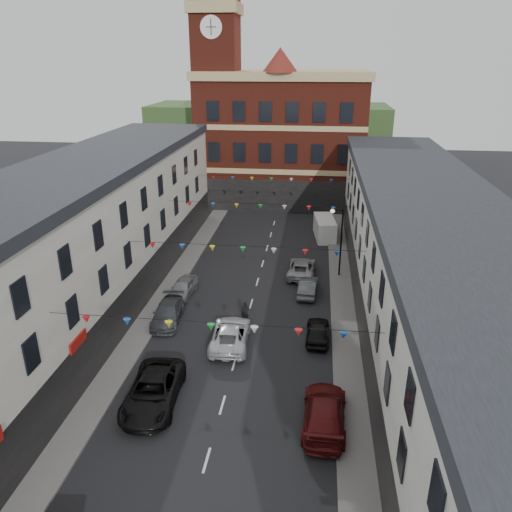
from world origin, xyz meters
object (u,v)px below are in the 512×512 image
at_px(pedestrian, 245,312).
at_px(car_right_e, 308,287).
at_px(car_left_d, 168,313).
at_px(car_right_f, 302,268).
at_px(car_left_e, 183,288).
at_px(street_lamp, 339,233).
at_px(car_right_d, 318,331).
at_px(car_left_c, 153,391).
at_px(moving_car, 230,334).
at_px(car_right_c, 324,412).
at_px(white_van, 325,228).

bearing_deg(pedestrian, car_right_e, 61.91).
distance_m(car_left_d, car_right_f, 13.01).
xyz_separation_m(car_left_d, car_left_e, (0.00, 4.15, 0.00)).
bearing_deg(street_lamp, car_right_e, -121.54).
relative_size(car_right_d, car_right_f, 0.78).
bearing_deg(street_lamp, car_left_d, -142.00).
bearing_deg(car_left_c, car_right_f, 64.82).
bearing_deg(street_lamp, car_left_c, -119.28).
distance_m(car_right_d, car_right_e, 6.85).
bearing_deg(moving_car, street_lamp, -124.15).
xyz_separation_m(car_right_f, pedestrian, (-3.65, -8.71, 0.10)).
relative_size(car_left_c, car_left_e, 1.45).
xyz_separation_m(car_left_c, car_left_e, (-1.79, 13.03, -0.12)).
xyz_separation_m(street_lamp, moving_car, (-7.15, -11.82, -3.19)).
xyz_separation_m(car_right_d, car_right_f, (-1.45, 10.47, 0.03)).
relative_size(car_left_c, car_right_f, 1.17).
relative_size(car_left_c, car_right_c, 1.08).
xyz_separation_m(white_van, pedestrian, (-5.65, -18.56, -0.27)).
distance_m(car_right_d, white_van, 20.33).
distance_m(car_left_d, car_right_c, 14.45).
xyz_separation_m(street_lamp, car_right_f, (-2.95, -0.11, -3.23)).
bearing_deg(moving_car, car_left_c, 61.45).
xyz_separation_m(car_left_d, moving_car, (4.90, -2.40, 0.04)).
relative_size(car_right_c, car_right_d, 1.40).
xyz_separation_m(car_left_d, car_right_c, (10.93, -9.45, 0.10)).
bearing_deg(street_lamp, white_van, 95.57).
bearing_deg(car_left_d, moving_car, -30.54).
distance_m(car_right_e, car_right_f, 3.72).
distance_m(car_left_d, white_van, 22.14).
relative_size(car_right_f, moving_car, 0.95).
bearing_deg(white_van, car_right_f, -108.37).
xyz_separation_m(car_right_c, car_right_d, (-0.38, 8.29, -0.12)).
xyz_separation_m(street_lamp, white_van, (-0.95, 9.74, -2.85)).
distance_m(street_lamp, moving_car, 14.18).
height_order(street_lamp, moving_car, street_lamp).
xyz_separation_m(car_left_c, car_right_c, (9.14, -0.57, -0.03)).
distance_m(car_left_e, car_right_c, 17.46).
bearing_deg(car_right_f, car_left_c, 70.44).
distance_m(car_left_c, car_right_f, 19.59).
relative_size(street_lamp, car_right_f, 1.23).
xyz_separation_m(car_left_d, car_right_d, (10.55, -1.17, -0.02)).
bearing_deg(pedestrian, moving_car, -88.20).
relative_size(car_right_f, pedestrian, 3.12).
bearing_deg(car_right_e, street_lamp, -117.67).
bearing_deg(car_right_d, car_left_c, 42.48).
xyz_separation_m(car_left_e, car_right_c, (10.93, -13.61, 0.10)).
height_order(car_left_d, white_van, white_van).
height_order(car_right_d, car_right_e, car_right_d).
bearing_deg(white_van, car_left_e, -133.39).
relative_size(car_left_e, white_van, 0.83).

